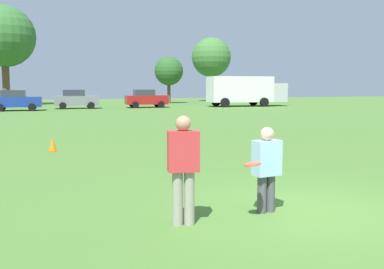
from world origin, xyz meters
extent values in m
plane|color=#47702D|center=(0.00, 0.00, 0.00)|extent=(140.14, 140.14, 0.00)
cylinder|color=gray|center=(-2.38, -0.02, 0.43)|extent=(0.17, 0.17, 0.86)
cylinder|color=gray|center=(-2.20, -0.06, 0.43)|extent=(0.17, 0.17, 0.86)
cube|color=red|center=(-2.29, -0.04, 1.18)|extent=(0.53, 0.38, 0.63)
sphere|color=tan|center=(-2.29, -0.04, 1.61)|extent=(0.24, 0.24, 0.24)
cylinder|color=#4C4C51|center=(-0.62, 0.16, 0.33)|extent=(0.16, 0.16, 0.65)
cylinder|color=#4C4C51|center=(-0.80, 0.14, 0.33)|extent=(0.16, 0.16, 0.65)
cube|color=#9EC6E5|center=(-0.71, 0.15, 0.96)|extent=(0.49, 0.32, 0.61)
sphere|color=#D8AD8C|center=(-0.71, 0.15, 1.37)|extent=(0.23, 0.23, 0.23)
cylinder|color=#E54C33|center=(-1.20, -0.27, 0.95)|extent=(0.27, 0.27, 0.08)
cube|color=#D8590C|center=(-3.84, 9.01, 0.01)|extent=(0.32, 0.32, 0.03)
cone|color=orange|center=(-3.84, 9.01, 0.26)|extent=(0.24, 0.24, 0.45)
cube|color=navy|center=(-5.59, 35.96, 0.78)|extent=(4.29, 2.02, 0.90)
cube|color=#2D333D|center=(-5.84, 35.98, 1.50)|extent=(2.08, 1.74, 0.64)
cylinder|color=black|center=(-4.24, 36.89, 0.33)|extent=(0.67, 0.25, 0.66)
cylinder|color=black|center=(-4.34, 34.90, 0.33)|extent=(0.67, 0.25, 0.66)
cylinder|color=black|center=(-6.84, 37.03, 0.33)|extent=(0.67, 0.25, 0.66)
cylinder|color=black|center=(-6.94, 35.03, 0.33)|extent=(0.67, 0.25, 0.66)
cube|color=slate|center=(-0.25, 38.08, 0.78)|extent=(4.29, 2.02, 0.90)
cube|color=#2D333D|center=(-0.50, 38.09, 1.50)|extent=(2.08, 1.74, 0.64)
cylinder|color=black|center=(1.11, 39.01, 0.33)|extent=(0.67, 0.25, 0.66)
cylinder|color=black|center=(1.00, 37.01, 0.33)|extent=(0.67, 0.25, 0.66)
cylinder|color=black|center=(-1.49, 39.15, 0.33)|extent=(0.67, 0.25, 0.66)
cylinder|color=black|center=(-1.60, 37.15, 0.33)|extent=(0.67, 0.25, 0.66)
cube|color=maroon|center=(6.65, 37.86, 0.78)|extent=(4.29, 2.02, 0.90)
cube|color=#2D333D|center=(6.40, 37.87, 1.50)|extent=(2.08, 1.74, 0.64)
cylinder|color=black|center=(8.00, 38.79, 0.33)|extent=(0.67, 0.25, 0.66)
cylinder|color=black|center=(7.90, 36.79, 0.33)|extent=(0.67, 0.25, 0.66)
cylinder|color=black|center=(5.40, 38.92, 0.33)|extent=(0.67, 0.25, 0.66)
cylinder|color=black|center=(5.30, 36.93, 0.33)|extent=(0.67, 0.25, 0.66)
cube|color=white|center=(16.66, 36.88, 1.83)|extent=(6.92, 2.85, 2.70)
cube|color=#B2B2B7|center=(20.85, 36.66, 1.48)|extent=(1.92, 2.39, 2.00)
cylinder|color=black|center=(18.93, 38.14, 0.48)|extent=(0.97, 0.33, 0.96)
cylinder|color=black|center=(18.79, 35.40, 0.48)|extent=(0.97, 0.33, 0.96)
cylinder|color=black|center=(14.52, 38.37, 0.48)|extent=(0.97, 0.33, 0.96)
cylinder|color=black|center=(14.38, 35.63, 0.48)|extent=(0.97, 0.33, 0.96)
cylinder|color=brown|center=(-6.95, 48.45, 2.40)|extent=(0.80, 0.80, 4.80)
sphere|color=#33662D|center=(-6.95, 48.45, 7.72)|extent=(6.86, 6.86, 6.86)
cylinder|color=brown|center=(12.11, 47.97, 1.26)|extent=(0.42, 0.42, 2.52)
sphere|color=#285623|center=(12.11, 47.97, 4.06)|extent=(3.61, 3.61, 3.61)
cylinder|color=brown|center=(19.67, 52.31, 1.92)|extent=(0.64, 0.64, 3.85)
sphere|color=#3D7033|center=(19.67, 52.31, 6.18)|extent=(5.50, 5.50, 5.50)
camera|label=1|loc=(-4.51, -6.58, 2.19)|focal=41.96mm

